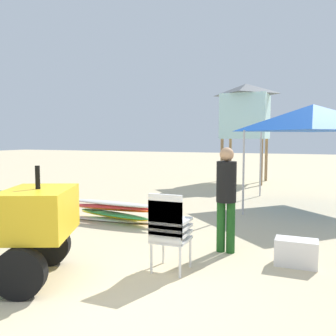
{
  "coord_description": "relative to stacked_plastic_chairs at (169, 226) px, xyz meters",
  "views": [
    {
      "loc": [
        2.21,
        -3.21,
        1.85
      ],
      "look_at": [
        -0.41,
        3.17,
        1.26
      ],
      "focal_mm": 37.82,
      "sensor_mm": 36.0,
      "label": 1
    }
  ],
  "objects": [
    {
      "name": "ground",
      "position": [
        -0.42,
        -1.18,
        -0.65
      ],
      "size": [
        80.0,
        80.0,
        0.0
      ],
      "primitive_type": "plane",
      "color": "beige"
    },
    {
      "name": "stacked_plastic_chairs",
      "position": [
        0.0,
        0.0,
        0.0
      ],
      "size": [
        0.48,
        0.48,
        1.11
      ],
      "color": "silver",
      "rests_on": "ground"
    },
    {
      "name": "surfboard_pile",
      "position": [
        -2.23,
        2.25,
        -0.4
      ],
      "size": [
        2.62,
        0.82,
        0.48
      ],
      "color": "white",
      "rests_on": "ground"
    },
    {
      "name": "lifeguard_near_left",
      "position": [
        0.53,
        1.17,
        0.33
      ],
      "size": [
        0.32,
        0.32,
        1.7
      ],
      "color": "#194C19",
      "rests_on": "ground"
    },
    {
      "name": "popup_canopy",
      "position": [
        1.76,
        5.58,
        1.72
      ],
      "size": [
        3.04,
        3.04,
        2.72
      ],
      "color": "#B2B2B7",
      "rests_on": "ground"
    },
    {
      "name": "lifeguard_tower",
      "position": [
        -0.83,
        10.46,
        2.3
      ],
      "size": [
        1.98,
        1.98,
        4.07
      ],
      "color": "olive",
      "rests_on": "ground"
    },
    {
      "name": "cooler_box",
      "position": [
        1.62,
        0.95,
        -0.46
      ],
      "size": [
        0.59,
        0.33,
        0.39
      ],
      "primitive_type": "cube",
      "color": "white",
      "rests_on": "ground"
    }
  ]
}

